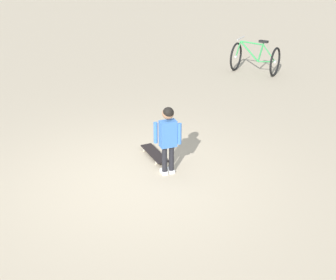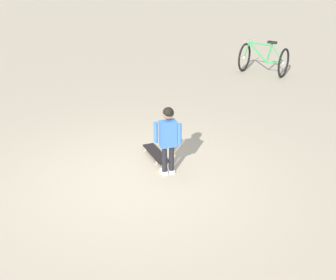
% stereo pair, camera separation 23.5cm
% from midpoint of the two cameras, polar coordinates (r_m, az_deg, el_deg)
% --- Properties ---
extents(ground_plane, '(50.00, 50.00, 0.00)m').
position_cam_midpoint_polar(ground_plane, '(6.99, -3.09, -5.02)').
color(ground_plane, tan).
extents(child_person, '(0.41, 0.26, 1.06)m').
position_cam_midpoint_polar(child_person, '(6.92, 0.97, 0.80)').
color(child_person, black).
rests_on(child_person, ground).
extents(skateboard, '(0.59, 0.70, 0.07)m').
position_cam_midpoint_polar(skateboard, '(7.68, -0.59, -1.60)').
color(skateboard, black).
rests_on(skateboard, ground).
extents(bicycle_far, '(1.23, 1.00, 0.85)m').
position_cam_midpoint_polar(bicycle_far, '(12.20, 11.86, 9.41)').
color(bicycle_far, black).
rests_on(bicycle_far, ground).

